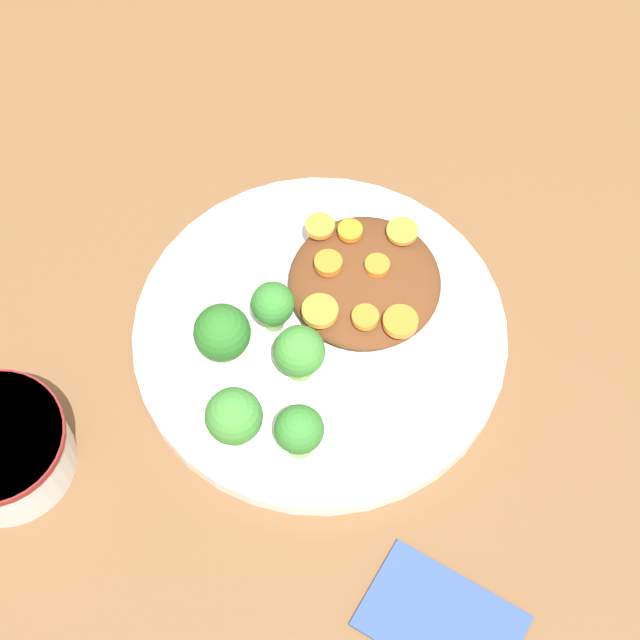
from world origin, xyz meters
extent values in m
plane|color=brown|center=(0.00, 0.00, 0.00)|extent=(4.00, 4.00, 0.00)
cylinder|color=white|center=(0.00, 0.00, 0.01)|extent=(0.29, 0.29, 0.01)
torus|color=white|center=(0.00, 0.00, 0.01)|extent=(0.28, 0.28, 0.01)
cylinder|color=silver|center=(0.21, 0.13, 0.03)|extent=(0.10, 0.10, 0.05)
ellipsoid|color=#5B3319|center=(-0.03, -0.04, 0.03)|extent=(0.12, 0.12, 0.03)
cylinder|color=#759E51|center=(0.00, 0.10, 0.03)|extent=(0.02, 0.02, 0.02)
sphere|color=#337A2D|center=(0.00, 0.10, 0.05)|extent=(0.04, 0.04, 0.04)
cylinder|color=#759E51|center=(0.04, 0.00, 0.03)|extent=(0.02, 0.02, 0.02)
sphere|color=#337A2D|center=(0.04, 0.00, 0.05)|extent=(0.03, 0.03, 0.03)
cylinder|color=#7FA85B|center=(0.07, 0.03, 0.03)|extent=(0.02, 0.02, 0.02)
sphere|color=#286B23|center=(0.07, 0.03, 0.05)|extent=(0.04, 0.04, 0.04)
cylinder|color=#759E51|center=(0.01, 0.04, 0.03)|extent=(0.02, 0.02, 0.02)
sphere|color=#3D8433|center=(0.01, 0.04, 0.05)|extent=(0.04, 0.04, 0.04)
cylinder|color=#759E51|center=(0.05, 0.09, 0.03)|extent=(0.02, 0.02, 0.02)
sphere|color=#3D8433|center=(0.05, 0.09, 0.05)|extent=(0.04, 0.04, 0.04)
cylinder|color=orange|center=(-0.04, -0.05, 0.04)|extent=(0.02, 0.02, 0.01)
cylinder|color=orange|center=(0.00, 0.00, 0.04)|extent=(0.03, 0.03, 0.01)
cylinder|color=orange|center=(-0.06, 0.00, 0.04)|extent=(0.03, 0.03, 0.01)
cylinder|color=orange|center=(0.00, -0.04, 0.04)|extent=(0.02, 0.02, 0.01)
cylinder|color=orange|center=(-0.03, 0.00, 0.04)|extent=(0.02, 0.02, 0.01)
cylinder|color=orange|center=(-0.01, -0.07, 0.04)|extent=(0.02, 0.02, 0.01)
cylinder|color=orange|center=(0.01, -0.07, 0.04)|extent=(0.02, 0.02, 0.00)
cylinder|color=orange|center=(-0.05, -0.08, 0.04)|extent=(0.02, 0.02, 0.00)
cube|color=#334C8C|center=(-0.11, 0.20, 0.00)|extent=(0.12, 0.10, 0.01)
camera|label=1|loc=(-0.06, 0.38, 0.73)|focal=60.00mm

